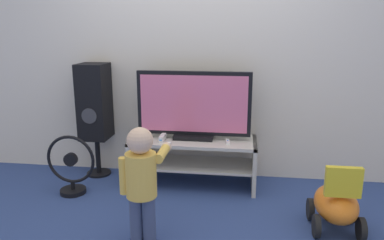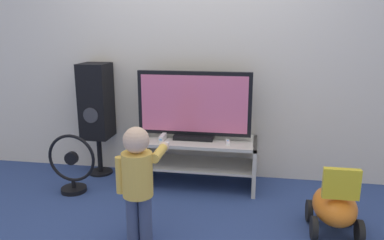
{
  "view_description": "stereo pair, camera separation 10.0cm",
  "coord_description": "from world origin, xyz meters",
  "px_view_note": "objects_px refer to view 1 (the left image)",
  "views": [
    {
      "loc": [
        0.46,
        -3.13,
        1.49
      ],
      "look_at": [
        0.0,
        0.14,
        0.67
      ],
      "focal_mm": 35.0,
      "sensor_mm": 36.0,
      "label": 1
    },
    {
      "loc": [
        0.55,
        -3.12,
        1.49
      ],
      "look_at": [
        0.0,
        0.14,
        0.67
      ],
      "focal_mm": 35.0,
      "sensor_mm": 36.0,
      "label": 2
    }
  ],
  "objects_px": {
    "game_console": "(162,138)",
    "floor_fan": "(71,168)",
    "ride_on_toy": "(336,204)",
    "remote_primary": "(228,142)",
    "television": "(194,106)",
    "child": "(142,175)",
    "speaker_tower": "(95,104)"
  },
  "relations": [
    {
      "from": "game_console",
      "to": "child",
      "type": "distance_m",
      "value": 0.94
    },
    {
      "from": "television",
      "to": "ride_on_toy",
      "type": "height_order",
      "value": "television"
    },
    {
      "from": "television",
      "to": "floor_fan",
      "type": "xyz_separation_m",
      "value": [
        -1.07,
        -0.38,
        -0.53
      ]
    },
    {
      "from": "television",
      "to": "game_console",
      "type": "distance_m",
      "value": 0.42
    },
    {
      "from": "game_console",
      "to": "remote_primary",
      "type": "bearing_deg",
      "value": 0.96
    },
    {
      "from": "television",
      "to": "child",
      "type": "xyz_separation_m",
      "value": [
        -0.22,
        -1.05,
        -0.28
      ]
    },
    {
      "from": "television",
      "to": "floor_fan",
      "type": "bearing_deg",
      "value": -160.67
    },
    {
      "from": "game_console",
      "to": "child",
      "type": "relative_size",
      "value": 0.19
    },
    {
      "from": "game_console",
      "to": "child",
      "type": "xyz_separation_m",
      "value": [
        0.06,
        -0.94,
        0.01
      ]
    },
    {
      "from": "television",
      "to": "game_console",
      "type": "height_order",
      "value": "television"
    },
    {
      "from": "child",
      "to": "ride_on_toy",
      "type": "bearing_deg",
      "value": 13.48
    },
    {
      "from": "television",
      "to": "remote_primary",
      "type": "relative_size",
      "value": 8.04
    },
    {
      "from": "floor_fan",
      "to": "television",
      "type": "bearing_deg",
      "value": 19.33
    },
    {
      "from": "floor_fan",
      "to": "game_console",
      "type": "bearing_deg",
      "value": 18.86
    },
    {
      "from": "child",
      "to": "television",
      "type": "bearing_deg",
      "value": 78.11
    },
    {
      "from": "ride_on_toy",
      "to": "remote_primary",
      "type": "bearing_deg",
      "value": 143.62
    },
    {
      "from": "game_console",
      "to": "remote_primary",
      "type": "xyz_separation_m",
      "value": [
        0.61,
        0.01,
        -0.02
      ]
    },
    {
      "from": "remote_primary",
      "to": "floor_fan",
      "type": "xyz_separation_m",
      "value": [
        -1.4,
        -0.28,
        -0.22
      ]
    },
    {
      "from": "remote_primary",
      "to": "child",
      "type": "bearing_deg",
      "value": -120.01
    },
    {
      "from": "game_console",
      "to": "speaker_tower",
      "type": "relative_size",
      "value": 0.14
    },
    {
      "from": "game_console",
      "to": "floor_fan",
      "type": "relative_size",
      "value": 0.29
    },
    {
      "from": "floor_fan",
      "to": "ride_on_toy",
      "type": "height_order",
      "value": "floor_fan"
    },
    {
      "from": "speaker_tower",
      "to": "floor_fan",
      "type": "height_order",
      "value": "speaker_tower"
    },
    {
      "from": "floor_fan",
      "to": "child",
      "type": "bearing_deg",
      "value": -38.15
    },
    {
      "from": "television",
      "to": "speaker_tower",
      "type": "distance_m",
      "value": 1.02
    },
    {
      "from": "television",
      "to": "ride_on_toy",
      "type": "distance_m",
      "value": 1.48
    },
    {
      "from": "remote_primary",
      "to": "floor_fan",
      "type": "relative_size",
      "value": 0.24
    },
    {
      "from": "television",
      "to": "child",
      "type": "bearing_deg",
      "value": -101.89
    },
    {
      "from": "ride_on_toy",
      "to": "floor_fan",
      "type": "bearing_deg",
      "value": 171.44
    },
    {
      "from": "game_console",
      "to": "floor_fan",
      "type": "distance_m",
      "value": 0.87
    },
    {
      "from": "television",
      "to": "speaker_tower",
      "type": "bearing_deg",
      "value": 174.51
    },
    {
      "from": "speaker_tower",
      "to": "floor_fan",
      "type": "bearing_deg",
      "value": -97.55
    }
  ]
}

